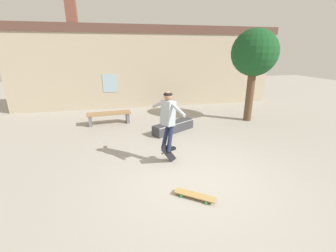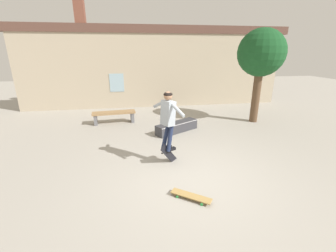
{
  "view_description": "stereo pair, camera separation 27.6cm",
  "coord_description": "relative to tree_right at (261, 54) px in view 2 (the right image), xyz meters",
  "views": [
    {
      "loc": [
        -1.51,
        -4.4,
        2.83
      ],
      "look_at": [
        -0.38,
        0.86,
        1.03
      ],
      "focal_mm": 24.0,
      "sensor_mm": 36.0,
      "label": 1
    },
    {
      "loc": [
        -1.23,
        -4.45,
        2.83
      ],
      "look_at": [
        -0.38,
        0.86,
        1.03
      ],
      "focal_mm": 24.0,
      "sensor_mm": 36.0,
      "label": 2
    }
  ],
  "objects": [
    {
      "name": "skateboard_resting",
      "position": [
        -3.93,
        -4.7,
        -2.64
      ],
      "size": [
        0.78,
        0.65,
        0.08
      ],
      "rotation": [
        0.0,
        0.0,
        2.5
      ],
      "color": "#AD894C",
      "rests_on": "ground_plane"
    },
    {
      "name": "park_bench",
      "position": [
        -5.77,
        0.67,
        -2.35
      ],
      "size": [
        1.75,
        0.61,
        0.49
      ],
      "rotation": [
        0.0,
        0.0,
        0.1
      ],
      "color": "#99754C",
      "rests_on": "ground_plane"
    },
    {
      "name": "ground_plane",
      "position": [
        -3.76,
        -3.95,
        -2.71
      ],
      "size": [
        40.0,
        40.0,
        0.0
      ],
      "primitive_type": "plane",
      "color": "#A39E93"
    },
    {
      "name": "building_backdrop",
      "position": [
        -3.8,
        3.48,
        -0.6
      ],
      "size": [
        14.1,
        0.52,
        5.21
      ],
      "color": "#B7A88E",
      "rests_on": "ground_plane"
    },
    {
      "name": "skate_ledge",
      "position": [
        -3.44,
        -0.76,
        -2.53
      ],
      "size": [
        1.69,
        1.23,
        0.36
      ],
      "rotation": [
        0.0,
        0.0,
        0.53
      ],
      "color": "#38383D",
      "rests_on": "ground_plane"
    },
    {
      "name": "skateboard_flipping",
      "position": [
        -4.11,
        -3.11,
        -2.48
      ],
      "size": [
        0.52,
        0.47,
        0.76
      ],
      "rotation": [
        0.0,
        0.0,
        0.68
      ],
      "color": "black"
    },
    {
      "name": "tree_right",
      "position": [
        0.0,
        0.0,
        0.0
      ],
      "size": [
        1.82,
        1.82,
        3.68
      ],
      "color": "brown",
      "rests_on": "ground_plane"
    },
    {
      "name": "skater",
      "position": [
        -4.14,
        -3.08,
        -1.42
      ],
      "size": [
        0.65,
        1.12,
        1.53
      ],
      "rotation": [
        0.0,
        0.0,
        0.49
      ],
      "color": "#9EA8B2"
    }
  ]
}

